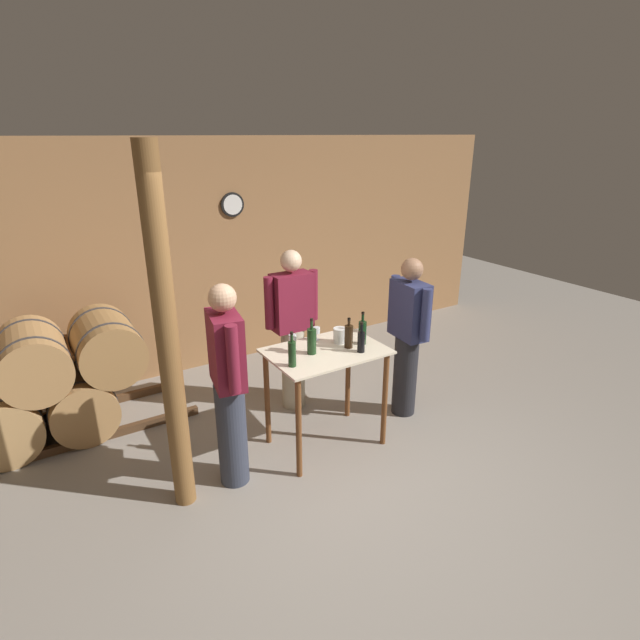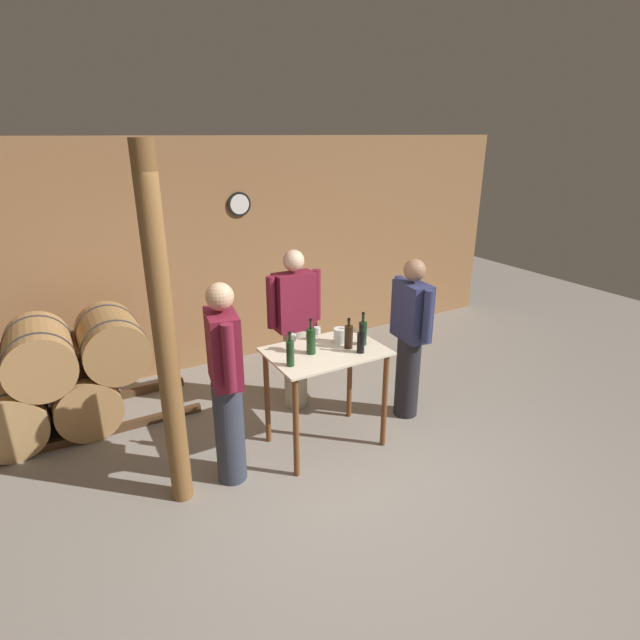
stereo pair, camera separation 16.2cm
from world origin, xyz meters
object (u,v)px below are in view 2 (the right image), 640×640
Objects in this scene: wine_bottle_far_right at (363,332)px; person_visitor_with_scarf at (226,382)px; ice_bucket at (340,336)px; person_host at (295,327)px; wine_bottle_left at (311,340)px; wine_bottle_center at (349,336)px; wine_bottle_far_left at (290,352)px; wine_bottle_right at (361,341)px; wooden_post at (165,340)px; wine_glass_near_center at (317,331)px; person_visitor_bearded at (410,336)px; wine_glass_near_left at (292,338)px.

wine_bottle_far_right is 1.29m from person_visitor_with_scarf.
person_host reaches higher than ice_bucket.
person_visitor_with_scarf is at bearing -175.63° from wine_bottle_left.
wine_bottle_center is 2.00× the size of ice_bucket.
wine_bottle_far_left reaches higher than wine_bottle_right.
person_host is (0.49, 0.89, -0.18)m from wine_bottle_far_left.
ice_bucket is 0.71m from person_host.
wine_bottle_left is at bearing 26.47° from wine_bottle_far_left.
wooden_post is 9.75× the size of wine_bottle_center.
wine_glass_near_center is 1.03m from person_visitor_with_scarf.
wooden_post is at bearing -176.22° from wine_bottle_left.
ice_bucket is 1.14m from person_visitor_with_scarf.
person_visitor_bearded is (1.12, 0.04, -0.20)m from wine_bottle_left.
wine_bottle_left is 0.35m from ice_bucket.
wine_bottle_center is at bearing -88.57° from ice_bucket.
person_visitor_with_scarf is (-0.53, 0.07, -0.16)m from wine_bottle_far_left.
person_visitor_with_scarf reaches higher than person_host.
person_visitor_bearded is (1.91, 0.10, -0.04)m from person_visitor_with_scarf.
person_host is at bearing 99.29° from ice_bucket.
wine_bottle_right is 0.18m from wine_bottle_far_right.
wine_bottle_far_left is 2.02× the size of wine_glass_near_left.
wooden_post is 1.61× the size of person_host.
wine_bottle_far_left is 0.63m from ice_bucket.
wine_bottle_far_right reaches higher than wine_bottle_right.
wooden_post is at bearing -177.16° from person_visitor_bearded.
wine_bottle_left is at bearing 173.35° from wine_bottle_far_right.
wine_bottle_left reaches higher than wine_bottle_far_right.
ice_bucket is 0.08× the size of person_host.
wine_bottle_far_right is 0.67m from person_visitor_bearded.
wine_bottle_right is at bearing -27.11° from wine_bottle_left.
wine_bottle_far_left is 0.61m from wine_bottle_center.
wine_bottle_far_right is 0.18× the size of person_host.
wine_bottle_far_right is at bearing 50.43° from wine_bottle_right.
wine_bottle_left is at bearing 169.71° from wine_bottle_center.
wine_bottle_left is (0.26, 0.13, 0.00)m from wine_bottle_far_left.
ice_bucket is at bearing 91.43° from wine_bottle_center.
wooden_post is 0.62m from person_visitor_with_scarf.
person_visitor_with_scarf reaches higher than wine_bottle_far_left.
person_visitor_bearded is (0.78, 0.10, -0.19)m from wine_bottle_center.
ice_bucket is at bearing -8.53° from wine_glass_near_left.
wine_bottle_center is 0.92× the size of wine_bottle_far_right.
wine_bottle_far_right reaches higher than wine_bottle_center.
wine_bottle_right reaches higher than ice_bucket.
ice_bucket is (-0.04, 0.27, -0.03)m from wine_bottle_right.
wine_glass_near_left is (0.15, 0.27, -0.01)m from wine_bottle_far_left.
wine_glass_near_center is at bearing 136.06° from wine_bottle_far_right.
person_host is (-0.27, 0.82, -0.17)m from wine_bottle_far_right.
person_visitor_bearded reaches higher than ice_bucket.
wine_bottle_far_right is at bearing 0.75° from wooden_post.
wine_bottle_far_left is at bearing 174.13° from wine_bottle_right.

